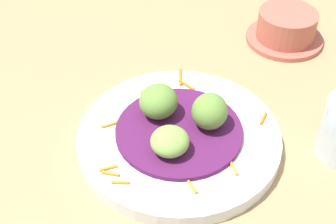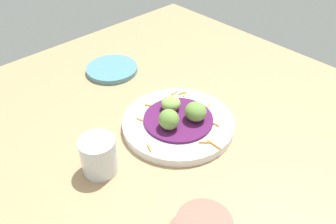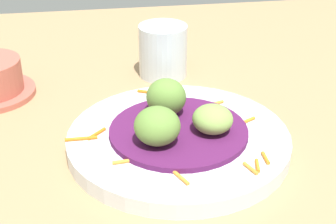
% 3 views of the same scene
% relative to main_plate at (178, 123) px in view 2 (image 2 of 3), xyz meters
% --- Properties ---
extents(table_surface, '(1.10, 1.10, 0.02)m').
position_rel_main_plate_xyz_m(table_surface, '(0.01, 0.02, -0.02)').
color(table_surface, tan).
rests_on(table_surface, ground).
extents(main_plate, '(0.26, 0.26, 0.02)m').
position_rel_main_plate_xyz_m(main_plate, '(0.00, 0.00, 0.00)').
color(main_plate, silver).
rests_on(main_plate, table_surface).
extents(cabbage_bed, '(0.16, 0.16, 0.01)m').
position_rel_main_plate_xyz_m(cabbage_bed, '(0.00, -0.00, 0.01)').
color(cabbage_bed, '#51194C').
rests_on(cabbage_bed, main_plate).
extents(carrot_garnish, '(0.23, 0.22, 0.00)m').
position_rel_main_plate_xyz_m(carrot_garnish, '(-0.01, -0.02, 0.01)').
color(carrot_garnish, orange).
rests_on(carrot_garnish, main_plate).
extents(guac_scoop_left, '(0.07, 0.07, 0.04)m').
position_rel_main_plate_xyz_m(guac_scoop_left, '(-0.03, -0.03, 0.04)').
color(guac_scoop_left, olive).
rests_on(guac_scoop_left, cabbage_bed).
extents(guac_scoop_center, '(0.06, 0.06, 0.03)m').
position_rel_main_plate_xyz_m(guac_scoop_center, '(0.04, -0.01, 0.03)').
color(guac_scoop_center, '#84A851').
rests_on(guac_scoop_center, cabbage_bed).
extents(guac_scoop_right, '(0.06, 0.06, 0.05)m').
position_rel_main_plate_xyz_m(guac_scoop_right, '(-0.01, 0.04, 0.04)').
color(guac_scoop_right, olive).
rests_on(guac_scoop_right, cabbage_bed).
extents(side_plate_small, '(0.15, 0.15, 0.01)m').
position_rel_main_plate_xyz_m(side_plate_small, '(0.31, -0.03, -0.00)').
color(side_plate_small, teal).
rests_on(side_plate_small, table_surface).
extents(water_glass, '(0.07, 0.07, 0.08)m').
position_rel_main_plate_xyz_m(water_glass, '(0.01, 0.21, 0.03)').
color(water_glass, silver).
rests_on(water_glass, table_surface).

